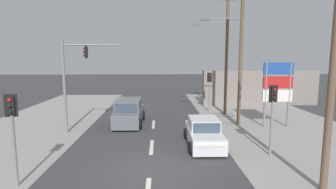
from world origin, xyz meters
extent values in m
plane|color=#3A3A3D|center=(0.00, 0.00, 0.00)|extent=(140.00, 140.00, 0.00)
cube|color=silver|center=(0.00, 3.00, 0.00)|extent=(0.20, 2.40, 0.01)
cube|color=silver|center=(0.00, 8.00, 0.00)|extent=(0.20, 2.40, 0.01)
cube|color=gray|center=(9.00, 2.00, 0.01)|extent=(10.00, 44.00, 0.02)
cube|color=gray|center=(-8.50, 4.00, 0.01)|extent=(8.00, 40.00, 0.02)
cylinder|color=brown|center=(6.45, -2.07, 5.05)|extent=(0.26, 0.26, 10.10)
cylinder|color=brown|center=(6.27, 7.75, 5.29)|extent=(0.26, 0.26, 10.58)
cylinder|color=slate|center=(4.97, 7.74, 7.62)|extent=(2.60, 0.10, 0.09)
cube|color=#595B60|center=(3.67, 7.74, 7.55)|extent=(0.56, 0.28, 0.18)
cylinder|color=brown|center=(6.20, 11.43, 5.40)|extent=(0.26, 0.26, 10.79)
cylinder|color=slate|center=(4.90, 11.48, 7.77)|extent=(2.60, 0.19, 0.09)
cube|color=#595B60|center=(3.60, 11.53, 7.70)|extent=(0.57, 0.30, 0.18)
cylinder|color=slate|center=(-5.66, 5.99, 3.00)|extent=(0.18, 0.18, 6.00)
cylinder|color=slate|center=(-3.87, 6.20, 5.70)|extent=(3.59, 0.52, 0.11)
cube|color=black|center=(-4.23, 6.16, 5.25)|extent=(0.23, 0.28, 0.68)
cube|color=black|center=(-4.23, 6.16, 5.25)|extent=(0.09, 0.44, 0.84)
sphere|color=red|center=(-4.35, 6.14, 5.47)|extent=(0.13, 0.13, 0.13)
sphere|color=black|center=(-4.35, 6.14, 5.25)|extent=(0.13, 0.13, 0.13)
sphere|color=black|center=(-4.35, 6.14, 5.03)|extent=(0.13, 0.13, 0.13)
cylinder|color=slate|center=(5.99, 1.51, 1.40)|extent=(0.12, 0.12, 2.80)
cube|color=black|center=(5.99, 1.51, 3.14)|extent=(0.28, 0.23, 0.68)
cube|color=black|center=(5.99, 1.51, 3.14)|extent=(0.44, 0.09, 0.84)
sphere|color=red|center=(6.01, 1.39, 3.36)|extent=(0.13, 0.13, 0.13)
sphere|color=black|center=(6.01, 1.39, 3.14)|extent=(0.13, 0.13, 0.13)
sphere|color=black|center=(6.01, 1.39, 2.92)|extent=(0.13, 0.13, 0.13)
cylinder|color=slate|center=(-5.00, -1.33, 1.40)|extent=(0.12, 0.12, 2.80)
cube|color=black|center=(-5.00, -1.33, 3.14)|extent=(0.30, 0.26, 0.68)
cube|color=black|center=(-5.00, -1.33, 3.14)|extent=(0.44, 0.15, 0.84)
sphere|color=red|center=(-4.97, -1.45, 3.36)|extent=(0.13, 0.13, 0.13)
sphere|color=black|center=(-4.97, -1.45, 3.14)|extent=(0.13, 0.13, 0.13)
sphere|color=black|center=(-4.97, -1.45, 2.92)|extent=(0.13, 0.13, 0.13)
cylinder|color=slate|center=(5.02, 12.69, 1.40)|extent=(0.12, 0.12, 2.80)
cube|color=black|center=(5.02, 12.69, 3.14)|extent=(0.27, 0.22, 0.68)
cube|color=black|center=(5.02, 12.69, 3.14)|extent=(0.44, 0.07, 0.84)
sphere|color=red|center=(5.03, 12.57, 3.36)|extent=(0.13, 0.13, 0.13)
sphere|color=black|center=(5.03, 12.57, 3.14)|extent=(0.13, 0.13, 0.13)
sphere|color=black|center=(5.03, 12.57, 2.92)|extent=(0.13, 0.13, 0.13)
cylinder|color=slate|center=(7.88, 6.99, 2.30)|extent=(0.16, 0.16, 4.60)
cylinder|color=slate|center=(9.58, 6.99, 2.30)|extent=(0.16, 0.16, 4.60)
cube|color=#1E4793|center=(8.73, 6.99, 4.15)|extent=(2.10, 0.14, 0.84)
cube|color=red|center=(8.73, 6.99, 3.20)|extent=(2.10, 0.14, 0.84)
cube|color=silver|center=(8.73, 6.99, 2.25)|extent=(2.10, 0.14, 0.84)
cube|color=gray|center=(11.00, 16.00, 1.80)|extent=(12.00, 1.00, 3.60)
cube|color=slate|center=(-1.80, 8.15, 0.64)|extent=(1.93, 4.53, 1.00)
cube|color=slate|center=(-1.80, 7.95, 1.52)|extent=(1.77, 2.73, 0.76)
cube|color=#384756|center=(-1.78, 9.32, 1.52)|extent=(1.58, 0.09, 0.65)
cube|color=#384756|center=(-1.83, 6.58, 1.52)|extent=(1.55, 0.09, 0.61)
cube|color=white|center=(-1.76, 10.42, 0.86)|extent=(1.56, 0.07, 0.14)
cylinder|color=black|center=(-2.69, 9.56, 0.36)|extent=(0.23, 0.72, 0.72)
cylinder|color=black|center=(-0.85, 9.53, 0.36)|extent=(0.23, 0.72, 0.72)
cylinder|color=black|center=(-2.74, 6.77, 0.36)|extent=(0.23, 0.72, 0.72)
cylinder|color=black|center=(-0.91, 6.74, 0.36)|extent=(0.23, 0.72, 0.72)
cube|color=silver|center=(2.91, 3.15, 0.54)|extent=(1.74, 4.21, 0.80)
cube|color=silver|center=(2.91, 3.20, 1.25)|extent=(1.58, 1.91, 0.62)
cube|color=#384756|center=(2.90, 2.23, 1.25)|extent=(1.44, 0.07, 0.53)
cube|color=#384756|center=(2.91, 4.17, 1.25)|extent=(1.40, 0.07, 0.50)
cube|color=white|center=(2.89, 1.03, 0.72)|extent=(1.45, 0.05, 0.14)
cylinder|color=black|center=(3.74, 1.84, 0.32)|extent=(0.20, 0.64, 0.64)
cylinder|color=black|center=(2.04, 1.85, 0.32)|extent=(0.20, 0.64, 0.64)
cylinder|color=black|center=(3.77, 4.44, 0.32)|extent=(0.20, 0.64, 0.64)
cylinder|color=black|center=(2.07, 4.46, 0.32)|extent=(0.20, 0.64, 0.64)
camera|label=1|loc=(0.43, -10.94, 4.85)|focal=28.00mm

